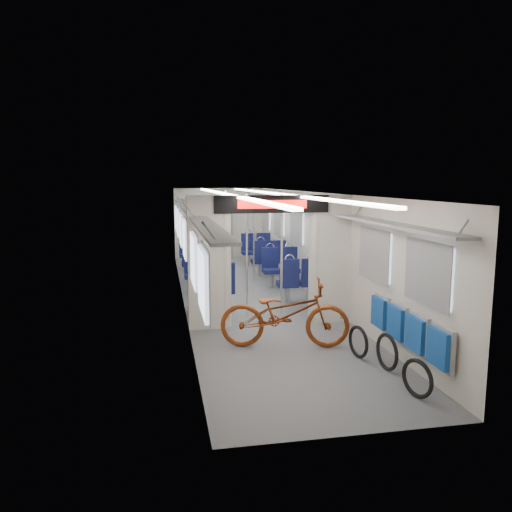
# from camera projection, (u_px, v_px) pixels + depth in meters

# --- Properties ---
(carriage) EXTENTS (12.00, 12.02, 2.31)m
(carriage) POSITION_uv_depth(u_px,v_px,m) (253.00, 231.00, 10.39)
(carriage) COLOR #515456
(carriage) RESTS_ON ground
(bicycle) EXTENTS (2.09, 1.10, 1.05)m
(bicycle) POSITION_uv_depth(u_px,v_px,m) (285.00, 314.00, 7.66)
(bicycle) COLOR maroon
(bicycle) RESTS_ON ground
(flip_bench) EXTENTS (0.12, 2.12, 0.53)m
(flip_bench) POSITION_uv_depth(u_px,v_px,m) (407.00, 328.00, 6.73)
(flip_bench) COLOR gray
(flip_bench) RESTS_ON carriage
(bike_hoop_a) EXTENTS (0.20, 0.47, 0.48)m
(bike_hoop_a) POSITION_uv_depth(u_px,v_px,m) (417.00, 380.00, 5.89)
(bike_hoop_a) COLOR black
(bike_hoop_a) RESTS_ON ground
(bike_hoop_b) EXTENTS (0.11, 0.52, 0.51)m
(bike_hoop_b) POSITION_uv_depth(u_px,v_px,m) (387.00, 354.00, 6.74)
(bike_hoop_b) COLOR black
(bike_hoop_b) RESTS_ON ground
(bike_hoop_c) EXTENTS (0.14, 0.48, 0.48)m
(bike_hoop_c) POSITION_uv_depth(u_px,v_px,m) (358.00, 343.00, 7.23)
(bike_hoop_c) COLOR black
(bike_hoop_c) RESTS_ON ground
(seat_bay_near_left) EXTENTS (0.90, 2.01, 1.08)m
(seat_bay_near_left) POSITION_uv_depth(u_px,v_px,m) (207.00, 276.00, 10.61)
(seat_bay_near_left) COLOR #0E1340
(seat_bay_near_left) RESTS_ON ground
(seat_bay_near_right) EXTENTS (0.88, 1.93, 1.05)m
(seat_bay_near_right) POSITION_uv_depth(u_px,v_px,m) (289.00, 271.00, 11.24)
(seat_bay_near_right) COLOR #0E1340
(seat_bay_near_right) RESTS_ON ground
(seat_bay_far_left) EXTENTS (0.89, 1.96, 1.06)m
(seat_bay_far_left) POSITION_uv_depth(u_px,v_px,m) (197.00, 255.00, 13.73)
(seat_bay_far_left) COLOR #0E1340
(seat_bay_far_left) RESTS_ON ground
(seat_bay_far_right) EXTENTS (0.90, 2.01, 1.08)m
(seat_bay_far_right) POSITION_uv_depth(u_px,v_px,m) (262.00, 252.00, 14.21)
(seat_bay_far_right) COLOR #0E1340
(seat_bay_far_right) RESTS_ON ground
(stanchion_near_left) EXTENTS (0.04, 0.04, 2.30)m
(stanchion_near_left) POSITION_uv_depth(u_px,v_px,m) (247.00, 257.00, 9.27)
(stanchion_near_left) COLOR silver
(stanchion_near_left) RESTS_ON ground
(stanchion_near_right) EXTENTS (0.05, 0.05, 2.30)m
(stanchion_near_right) POSITION_uv_depth(u_px,v_px,m) (282.00, 254.00, 9.53)
(stanchion_near_right) COLOR silver
(stanchion_near_right) RESTS_ON ground
(stanchion_far_left) EXTENTS (0.04, 0.04, 2.30)m
(stanchion_far_left) POSITION_uv_depth(u_px,v_px,m) (226.00, 238.00, 12.15)
(stanchion_far_left) COLOR silver
(stanchion_far_left) RESTS_ON ground
(stanchion_far_right) EXTENTS (0.04, 0.04, 2.30)m
(stanchion_far_right) POSITION_uv_depth(u_px,v_px,m) (254.00, 237.00, 12.56)
(stanchion_far_right) COLOR silver
(stanchion_far_right) RESTS_ON ground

